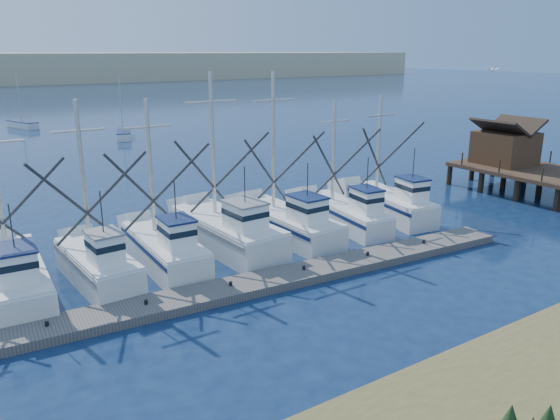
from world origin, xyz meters
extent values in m
plane|color=#0D1D3D|center=(0.00, 0.00, 0.00)|extent=(500.00, 500.00, 0.00)
cube|color=#5D5853|center=(-6.23, 5.72, 0.21)|extent=(31.07, 4.15, 0.41)
cube|color=#4C331E|center=(21.50, 12.00, 3.30)|extent=(4.00, 4.00, 2.60)
cube|color=silver|center=(-15.70, 11.31, 0.70)|extent=(3.03, 8.63, 1.39)
cube|color=white|center=(-15.70, 9.13, 2.14)|extent=(1.62, 2.15, 1.50)
cube|color=silver|center=(-12.08, 10.38, 0.76)|extent=(2.68, 6.79, 1.53)
cube|color=white|center=(-12.08, 8.68, 2.28)|extent=(1.40, 1.71, 1.50)
cylinder|color=#B7B2A8|center=(-12.08, 11.51, 5.16)|extent=(0.22, 0.22, 7.26)
cube|color=silver|center=(-8.52, 10.76, 0.76)|extent=(2.53, 7.47, 1.53)
cube|color=white|center=(-8.52, 8.86, 2.28)|extent=(1.41, 1.84, 1.50)
cylinder|color=#B7B2A8|center=(-8.52, 12.03, 5.07)|extent=(0.22, 0.22, 7.09)
cube|color=silver|center=(-4.53, 11.32, 0.85)|extent=(3.41, 8.70, 1.70)
cube|color=white|center=(-4.53, 9.13, 2.45)|extent=(1.79, 2.19, 1.50)
cylinder|color=#B7B2A8|center=(-4.53, 12.78, 5.78)|extent=(0.22, 0.22, 8.15)
cube|color=silver|center=(-0.50, 11.28, 0.72)|extent=(2.91, 8.53, 1.44)
cube|color=white|center=(-0.50, 9.11, 2.19)|extent=(1.59, 2.11, 1.50)
cylinder|color=#B7B2A8|center=(-0.50, 12.72, 5.61)|extent=(0.22, 0.22, 8.34)
cube|color=silver|center=(3.84, 10.95, 0.67)|extent=(3.06, 8.00, 1.34)
cube|color=white|center=(3.84, 8.96, 2.09)|extent=(1.47, 2.03, 1.50)
cylinder|color=#B7B2A8|center=(3.84, 12.28, 4.64)|extent=(0.22, 0.22, 6.60)
cube|color=silver|center=(7.71, 10.91, 0.75)|extent=(3.48, 7.97, 1.51)
cube|color=white|center=(7.71, 8.93, 2.26)|extent=(1.64, 2.06, 1.50)
cylinder|color=#B7B2A8|center=(7.71, 12.22, 4.80)|extent=(0.22, 0.22, 6.57)
cube|color=silver|center=(3.35, 55.21, 0.45)|extent=(3.43, 6.26, 0.90)
cylinder|color=#B7B2A8|center=(3.35, 55.51, 4.50)|extent=(0.12, 0.12, 7.20)
cube|color=silver|center=(-6.12, 72.94, 0.45)|extent=(3.64, 6.37, 0.90)
cylinder|color=#B7B2A8|center=(-6.12, 73.24, 4.50)|extent=(0.12, 0.12, 7.20)
sphere|color=white|center=(12.35, 7.24, 9.79)|extent=(0.22, 0.22, 0.22)
cube|color=white|center=(12.01, 7.24, 9.81)|extent=(0.55, 0.13, 0.15)
cube|color=white|center=(12.68, 7.24, 9.81)|extent=(0.55, 0.13, 0.15)
camera|label=1|loc=(-18.03, -15.12, 10.96)|focal=35.00mm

